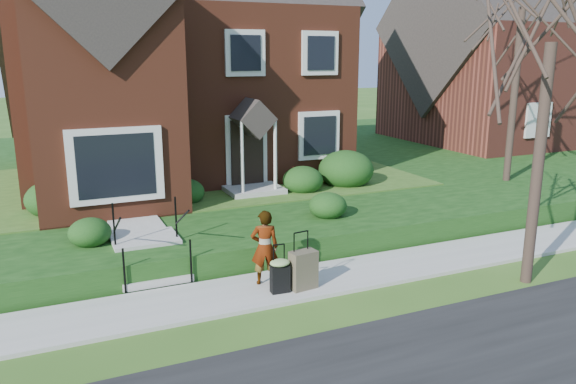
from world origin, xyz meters
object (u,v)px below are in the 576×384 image
suitcase_black (280,274)px  suitcase_olive (303,270)px  woman (265,247)px  tree_verge (554,17)px  front_steps (149,253)px

suitcase_black → suitcase_olive: bearing=2.7°
woman → tree_verge: (5.03, -1.92, 4.39)m
woman → tree_verge: bearing=175.0°
suitcase_olive → suitcase_black: bearing=170.7°
suitcase_black → suitcase_olive: size_ratio=0.84×
suitcase_black → suitcase_olive: suitcase_olive is taller
woman → suitcase_black: size_ratio=1.58×
front_steps → tree_verge: size_ratio=0.27×
suitcase_black → suitcase_olive: 0.49m
tree_verge → woman: bearing=159.1°
front_steps → suitcase_black: bearing=-46.1°
woman → suitcase_black: (0.11, -0.52, -0.39)m
front_steps → suitcase_black: (2.09, -2.17, -0.02)m
woman → suitcase_olive: woman is taller
woman → suitcase_olive: bearing=154.3°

